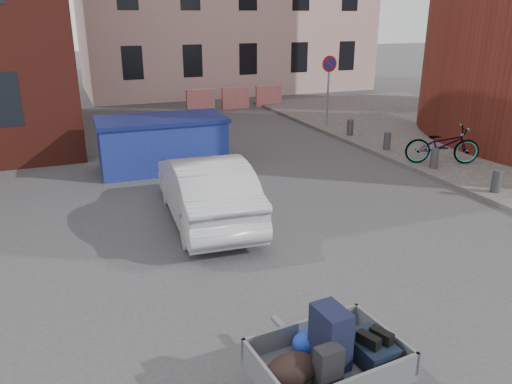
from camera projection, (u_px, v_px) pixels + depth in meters
name	position (u px, v px, depth m)	size (l,w,h in m)	color
ground	(294.00, 260.00, 9.03)	(120.00, 120.00, 0.00)	#38383A
no_parking_sign	(329.00, 76.00, 18.75)	(0.60, 0.09, 2.65)	gray
bollards	(434.00, 158.00, 13.97)	(0.22, 9.02, 0.55)	#3A3A3D
barriers	(235.00, 98.00, 23.46)	(4.70, 0.18, 1.00)	red
trailer	(327.00, 359.00, 5.49)	(1.69, 1.87, 1.20)	black
dumpster	(162.00, 143.00, 14.16)	(3.61, 1.95, 1.49)	navy
silver_car	(206.00, 188.00, 10.59)	(1.51, 4.32, 1.42)	#ACAFB4
bicycle	(442.00, 145.00, 14.34)	(0.73, 2.09, 1.10)	black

